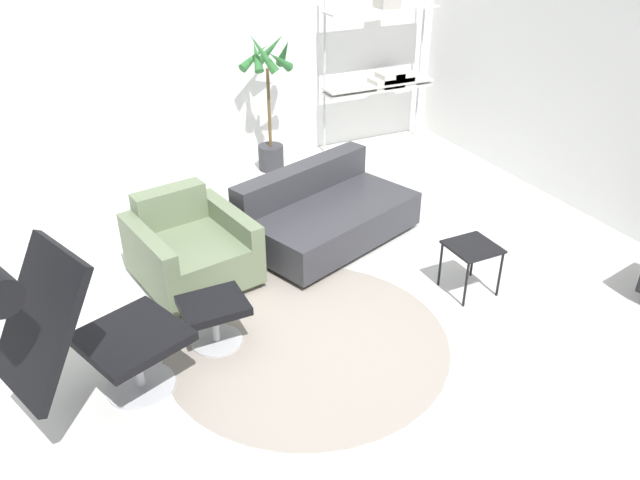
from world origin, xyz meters
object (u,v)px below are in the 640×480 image
Objects in this scene: couch_low at (325,216)px; shelf_unit at (386,65)px; armchair_red at (191,251)px; side_table at (472,252)px; ottoman at (214,313)px; lounge_chair at (63,320)px; potted_plant at (270,107)px.

shelf_unit is (1.70, 1.81, 0.76)m from couch_low.
armchair_red reaches higher than side_table.
ottoman is 4.22m from shelf_unit.
lounge_chair reaches higher than side_table.
couch_low is at bearing 175.72° from armchair_red.
side_table is at bearing -109.15° from shelf_unit.
potted_plant reaches higher than lounge_chair.
lounge_chair is 2.85× the size of ottoman.
side_table is (1.91, -1.13, 0.09)m from armchair_red.
ottoman is 0.88m from armchair_red.
side_table is at bearing 139.48° from armchair_red.
shelf_unit reaches higher than potted_plant.
armchair_red is at bearing -128.36° from potted_plant.
lounge_chair is 5.10m from shelf_unit.
armchair_red is (1.02, 1.23, -0.48)m from lounge_chair.
potted_plant is (2.48, 3.07, -0.02)m from lounge_chair.
ottoman is 3.16m from potted_plant.
lounge_chair is 0.65× the size of shelf_unit.
potted_plant reaches higher than armchair_red.
lounge_chair is at bearing -128.92° from potted_plant.
couch_low is at bearing 116.86° from side_table.
couch_low is at bearing 99.76° from lounge_chair.
side_table is 3.30m from shelf_unit.
couch_low is at bearing -96.05° from potted_plant.
lounge_chair is 1.11m from ottoman.
armchair_red is at bearing -147.01° from shelf_unit.
armchair_red is 2.22m from side_table.
armchair_red is 2.50× the size of side_table.
lounge_chair is at bearing -141.67° from shelf_unit.
armchair_red is at bearing -13.84° from couch_low.
potted_plant is 1.55m from shelf_unit.
lounge_chair reaches higher than ottoman.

